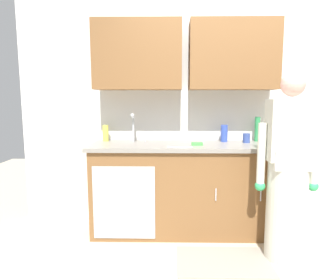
{
  "coord_description": "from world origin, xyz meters",
  "views": [
    {
      "loc": [
        -0.67,
        -2.36,
        1.4
      ],
      "look_at": [
        -0.73,
        0.55,
        1.0
      ],
      "focal_mm": 31.71,
      "sensor_mm": 36.0,
      "label": 1
    }
  ],
  "objects": [
    {
      "name": "sponge",
      "position": [
        -0.43,
        0.6,
        0.96
      ],
      "size": [
        0.11,
        0.07,
        0.03
      ],
      "primitive_type": "cube",
      "color": "#4CBF4C",
      "rests_on": "countertop"
    },
    {
      "name": "floor_mat",
      "position": [
        -0.24,
        0.05,
        0.01
      ],
      "size": [
        0.8,
        0.5,
        0.01
      ],
      "primitive_type": "cube",
      "color": "gray",
      "rests_on": "ground"
    },
    {
      "name": "kitchen_wall_with_uppers",
      "position": [
        -0.14,
        0.99,
        1.48
      ],
      "size": [
        4.8,
        0.44,
        2.7
      ],
      "color": "silver",
      "rests_on": "ground"
    },
    {
      "name": "person_at_sink",
      "position": [
        0.31,
        0.14,
        0.69
      ],
      "size": [
        0.55,
        0.34,
        1.62
      ],
      "color": "white",
      "rests_on": "ground"
    },
    {
      "name": "bottle_cleaner_spray",
      "position": [
        -0.12,
        0.87,
        1.03
      ],
      "size": [
        0.08,
        0.08,
        0.18
      ],
      "primitive_type": "cylinder",
      "color": "#334CB2",
      "rests_on": "countertop"
    },
    {
      "name": "knife_on_counter",
      "position": [
        -0.61,
        0.48,
        0.94
      ],
      "size": [
        0.24,
        0.02,
        0.01
      ],
      "primitive_type": "cube",
      "rotation": [
        0.0,
        0.0,
        6.28
      ],
      "color": "silver",
      "rests_on": "countertop"
    },
    {
      "name": "sink",
      "position": [
        -1.07,
        0.71,
        0.93
      ],
      "size": [
        0.5,
        0.36,
        0.35
      ],
      "color": "#B7BABF",
      "rests_on": "counter_cabinet"
    },
    {
      "name": "bottle_water_short",
      "position": [
        0.25,
        0.91,
        1.07
      ],
      "size": [
        0.06,
        0.06,
        0.27
      ],
      "primitive_type": "cylinder",
      "color": "#2D8C4C",
      "rests_on": "countertop"
    },
    {
      "name": "countertop",
      "position": [
        -0.55,
        0.7,
        0.92
      ],
      "size": [
        1.96,
        0.66,
        0.04
      ],
      "primitive_type": "cube",
      "color": "gray",
      "rests_on": "counter_cabinet"
    },
    {
      "name": "counter_cabinet",
      "position": [
        -0.55,
        0.7,
        0.45
      ],
      "size": [
        1.9,
        0.62,
        0.9
      ],
      "color": "brown",
      "rests_on": "ground"
    },
    {
      "name": "ground_plane",
      "position": [
        0.0,
        0.0,
        0.0
      ],
      "size": [
        9.0,
        9.0,
        0.0
      ],
      "primitive_type": "plane",
      "color": "beige"
    },
    {
      "name": "cup_by_sink",
      "position": [
        0.11,
        0.79,
        0.99
      ],
      "size": [
        0.08,
        0.08,
        0.1
      ],
      "primitive_type": "cylinder",
      "color": "#33478C",
      "rests_on": "countertop"
    },
    {
      "name": "bottle_soap",
      "position": [
        -1.42,
        0.88,
        1.03
      ],
      "size": [
        0.06,
        0.06,
        0.18
      ],
      "primitive_type": "cylinder",
      "color": "#D8D14C",
      "rests_on": "countertop"
    }
  ]
}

